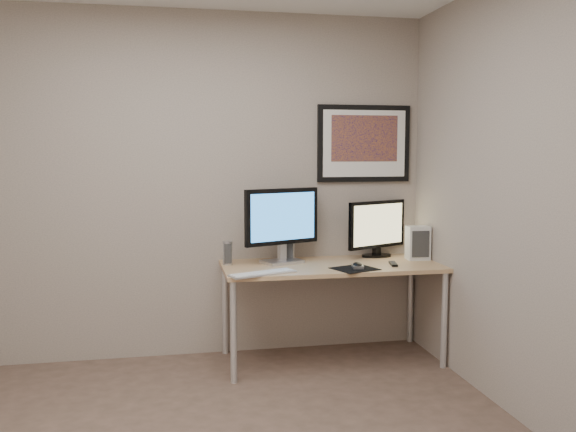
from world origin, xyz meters
The scene contains 12 objects.
room centered at (0.00, 0.45, 1.64)m, with size 3.60×3.60×3.60m.
desk centered at (1.00, 1.35, 0.66)m, with size 1.60×0.70×0.73m.
framed_art centered at (1.35, 1.68, 1.62)m, with size 0.75×0.04×0.60m.
monitor_large centered at (0.65, 1.47, 1.04)m, with size 0.58×0.29×0.56m.
monitor_tv centered at (1.43, 1.59, 0.97)m, with size 0.53×0.26×0.44m.
speaker_left centered at (0.25, 1.48, 0.82)m, with size 0.07×0.07×0.17m, color #BBBBC0.
speaker_right centered at (0.73, 1.56, 0.81)m, with size 0.07×0.07×0.17m, color #BBBBC0.
keyboard centered at (0.44, 1.07, 0.74)m, with size 0.47×0.13×0.02m, color silver.
mousepad centered at (1.11, 1.14, 0.73)m, with size 0.28×0.25×0.00m, color black.
mouse centered at (1.14, 1.16, 0.75)m, with size 0.07×0.12×0.04m, color black.
remote centered at (1.44, 1.23, 0.74)m, with size 0.04×0.16×0.02m, color black.
fan_unit centered at (1.71, 1.41, 0.86)m, with size 0.17×0.12×0.26m, color silver.
Camera 1 is at (-0.17, -2.94, 1.55)m, focal length 38.00 mm.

